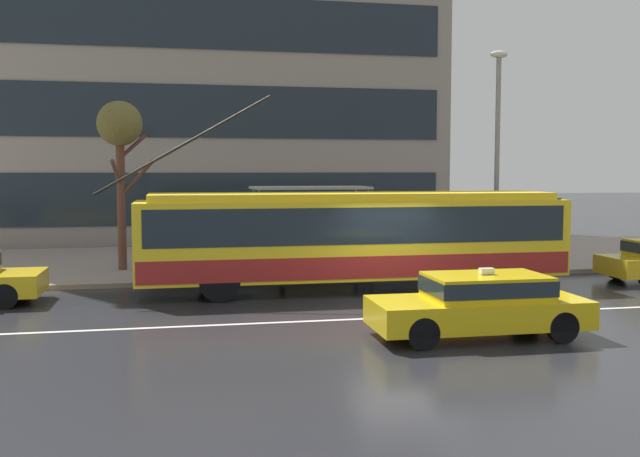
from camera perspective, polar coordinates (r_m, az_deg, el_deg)
name	(u,v)px	position (r m, az deg, el deg)	size (l,w,h in m)	color
ground_plane	(404,307)	(17.84, 6.70, -6.18)	(160.00, 160.00, 0.00)	#26262B
sidewalk_slab	(326,258)	(26.71, 0.47, -2.39)	(80.00, 10.00, 0.14)	gray
lane_centre_line	(421,316)	(16.73, 8.00, -6.91)	(72.00, 0.14, 0.01)	silver
trolleybus	(354,236)	(20.03, 2.70, -0.61)	(12.81, 2.56, 5.31)	yellow
taxi_oncoming_near	(481,303)	(14.79, 12.64, -5.74)	(4.30, 1.76, 1.39)	yellow
bus_shelter	(308,207)	(23.34, -0.93, 1.74)	(3.73, 1.83, 2.68)	gray
pedestrian_at_shelter	(357,238)	(23.28, 2.93, -0.77)	(0.37, 0.37, 1.69)	navy
pedestrian_approaching_curb	(281,225)	(21.75, -3.11, 0.27)	(1.32, 1.32, 1.90)	black
pedestrian_walking_past	(367,216)	(24.67, 3.75, 1.01)	(1.47, 1.47, 2.02)	#4C4B4C
street_lamp	(497,141)	(24.38, 13.88, 6.74)	(0.60, 0.32, 7.07)	gray
street_tree_bare	(120,132)	(23.88, -15.57, 7.38)	(1.80, 1.46, 5.40)	brown
office_tower_corner_left	(189,8)	(39.32, -10.37, 16.81)	(23.97, 13.20, 23.35)	gray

